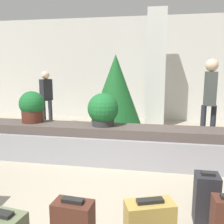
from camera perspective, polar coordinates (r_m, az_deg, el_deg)
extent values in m
plane|color=#9E937F|center=(3.26, -5.05, -20.44)|extent=(18.00, 18.00, 0.00)
cube|color=beige|center=(8.03, 4.96, 9.71)|extent=(18.00, 0.06, 3.20)
cube|color=gray|center=(4.49, 0.00, -8.21)|extent=(8.54, 0.72, 0.48)
cube|color=#4C423D|center=(4.40, 0.00, -4.23)|extent=(8.20, 0.56, 0.16)
cube|color=silver|center=(7.10, 9.99, 9.54)|extent=(0.51, 0.51, 3.20)
cube|color=#232328|center=(2.98, 20.71, -18.11)|extent=(0.25, 0.24, 0.55)
cube|color=black|center=(2.86, 21.08, -12.96)|extent=(0.14, 0.08, 0.03)
cube|color=black|center=(2.18, -23.97, -20.48)|extent=(0.19, 0.10, 0.03)
cube|color=black|center=(2.13, 8.68, -19.43)|extent=(0.23, 0.14, 0.03)
cube|color=black|center=(2.02, -8.97, -19.35)|extent=(0.17, 0.07, 0.03)
cylinder|color=#4C2319|center=(4.91, -17.69, -0.93)|extent=(0.39, 0.39, 0.22)
sphere|color=#195B28|center=(4.87, -17.84, 1.82)|extent=(0.47, 0.47, 0.47)
cylinder|color=#2D2D2D|center=(4.41, -2.04, -2.10)|extent=(0.39, 0.39, 0.15)
sphere|color=#195B28|center=(4.37, -2.06, 0.81)|extent=(0.54, 0.54, 0.54)
cylinder|color=#282833|center=(7.34, -15.31, -0.29)|extent=(0.11, 0.11, 0.75)
cylinder|color=#282833|center=(7.25, -13.88, -0.35)|extent=(0.11, 0.11, 0.75)
cube|color=#232328|center=(7.21, -14.83, 4.91)|extent=(0.30, 0.37, 0.59)
sphere|color=beige|center=(7.18, -14.98, 8.12)|extent=(0.22, 0.22, 0.22)
cylinder|color=#282833|center=(5.65, 20.04, -2.92)|extent=(0.11, 0.11, 0.88)
cylinder|color=#282833|center=(5.69, 22.03, -2.96)|extent=(0.11, 0.11, 0.88)
cube|color=#474C47|center=(5.55, 21.55, 5.00)|extent=(0.20, 0.33, 0.70)
sphere|color=beige|center=(5.54, 21.87, 9.90)|extent=(0.26, 0.26, 0.26)
cylinder|color=#4C331E|center=(6.01, 0.80, -4.97)|extent=(0.16, 0.16, 0.18)
cone|color=#195623|center=(5.83, 0.82, 4.36)|extent=(1.33, 1.33, 1.78)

